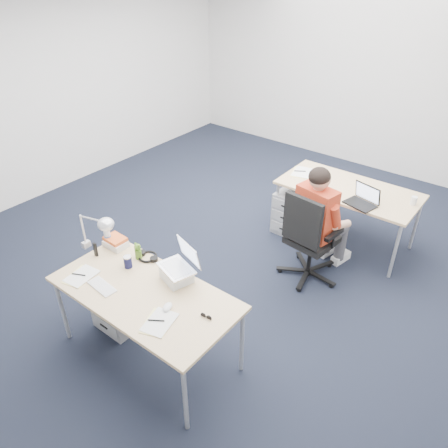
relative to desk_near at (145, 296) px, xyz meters
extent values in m
plane|color=black|center=(-0.47, 1.54, -0.68)|extent=(7.00, 7.00, 0.00)
cube|color=silver|center=(-0.47, 5.04, 0.72)|extent=(6.00, 0.02, 2.80)
cube|color=silver|center=(-3.47, 1.54, 0.72)|extent=(0.02, 7.00, 2.80)
cube|color=tan|center=(0.00, 0.00, 0.03)|extent=(1.60, 0.80, 0.03)
cylinder|color=#B7BABC|center=(-0.75, -0.35, -0.33)|extent=(0.04, 0.04, 0.70)
cylinder|color=#B7BABC|center=(0.75, -0.35, -0.33)|extent=(0.04, 0.04, 0.70)
cylinder|color=#B7BABC|center=(-0.75, 0.35, -0.33)|extent=(0.04, 0.04, 0.70)
cylinder|color=#B7BABC|center=(0.75, 0.35, -0.33)|extent=(0.04, 0.04, 0.70)
cube|color=tan|center=(0.56, 2.74, 0.03)|extent=(1.60, 0.80, 0.03)
cylinder|color=#B7BABC|center=(-0.19, 2.39, -0.33)|extent=(0.04, 0.04, 0.70)
cylinder|color=#B7BABC|center=(1.31, 2.39, -0.33)|extent=(0.04, 0.04, 0.70)
cylinder|color=#B7BABC|center=(-0.19, 3.09, -0.33)|extent=(0.04, 0.04, 0.70)
cylinder|color=#B7BABC|center=(1.31, 3.09, -0.33)|extent=(0.04, 0.04, 0.70)
cylinder|color=black|center=(0.57, 1.87, -0.42)|extent=(0.05, 0.05, 0.41)
cube|color=black|center=(0.57, 1.87, -0.21)|extent=(0.50, 0.50, 0.07)
cube|color=black|center=(0.54, 1.64, 0.12)|extent=(0.44, 0.10, 0.52)
cube|color=#B53319|center=(0.56, 1.88, 0.12)|extent=(0.44, 0.29, 0.56)
sphere|color=tan|center=(0.56, 1.88, 0.51)|extent=(0.22, 0.22, 0.22)
cube|color=gray|center=(-0.49, 0.13, -0.41)|extent=(0.40, 0.50, 0.55)
cube|color=gray|center=(-0.04, 2.59, -0.41)|extent=(0.40, 0.50, 0.55)
cube|color=white|center=(-0.31, -0.18, 0.05)|extent=(0.29, 0.14, 0.01)
ellipsoid|color=white|center=(0.30, -0.03, 0.07)|extent=(0.10, 0.12, 0.04)
cylinder|color=#121338|center=(-0.35, 0.14, 0.10)|extent=(0.07, 0.07, 0.12)
cylinder|color=silver|center=(-0.75, 0.25, 0.15)|extent=(0.08, 0.08, 0.20)
cube|color=silver|center=(-0.68, 0.28, 0.09)|extent=(0.23, 0.18, 0.10)
cube|color=black|center=(-0.71, 0.07, 0.12)|extent=(0.04, 0.03, 0.14)
cube|color=#FFF293|center=(-0.57, -0.21, 0.05)|extent=(0.23, 0.29, 0.01)
cube|color=#FFF293|center=(0.34, -0.18, 0.05)|extent=(0.26, 0.32, 0.01)
cylinder|color=white|center=(1.27, 2.81, 0.09)|extent=(0.07, 0.07, 0.09)
cube|color=white|center=(-0.09, 2.75, 0.05)|extent=(0.29, 0.36, 0.01)
camera|label=1|loc=(2.19, -1.74, 2.44)|focal=35.00mm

